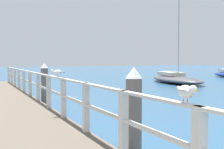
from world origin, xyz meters
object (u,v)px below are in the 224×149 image
object	(u,v)px
seagull_background	(57,72)
boat_1	(175,79)
dock_piling_far	(45,86)
dock_piling_near	(134,120)
seagull_foreground	(186,91)

from	to	relation	value
seagull_background	boat_1	bearing A→B (deg)	-66.71
seagull_background	dock_piling_far	bearing A→B (deg)	-21.71
dock_piling_near	seagull_background	bearing A→B (deg)	96.54
boat_1	dock_piling_far	bearing A→B (deg)	39.94
dock_piling_near	seagull_foreground	xyz separation A→B (m)	(-0.38, -1.69, 0.70)
dock_piling_far	seagull_background	distance (m)	3.33
dock_piling_far	seagull_background	world-z (taller)	dock_piling_far
dock_piling_far	boat_1	world-z (taller)	boat_1
dock_piling_far	dock_piling_near	bearing A→B (deg)	-90.00
dock_piling_near	dock_piling_far	world-z (taller)	same
dock_piling_near	seagull_foreground	bearing A→B (deg)	-102.79
dock_piling_far	boat_1	xyz separation A→B (m)	(12.87, 7.19, -0.57)
seagull_background	boat_1	size ratio (longest dim) A/B	0.06
seagull_foreground	boat_1	world-z (taller)	boat_1
dock_piling_near	boat_1	distance (m)	18.88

